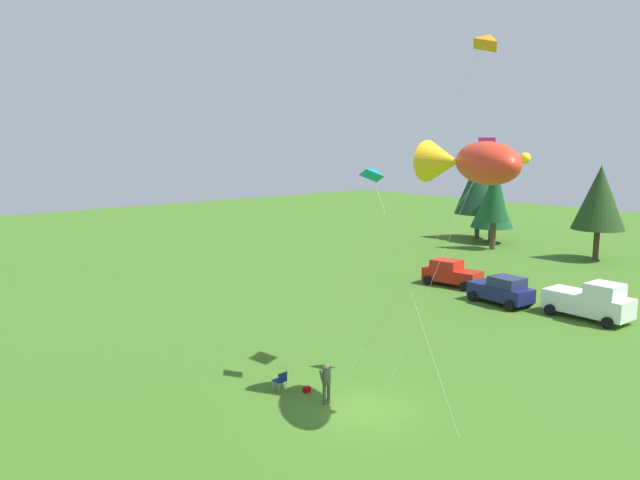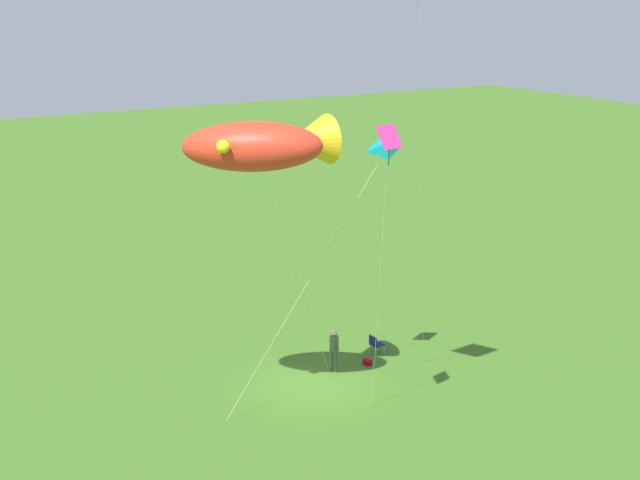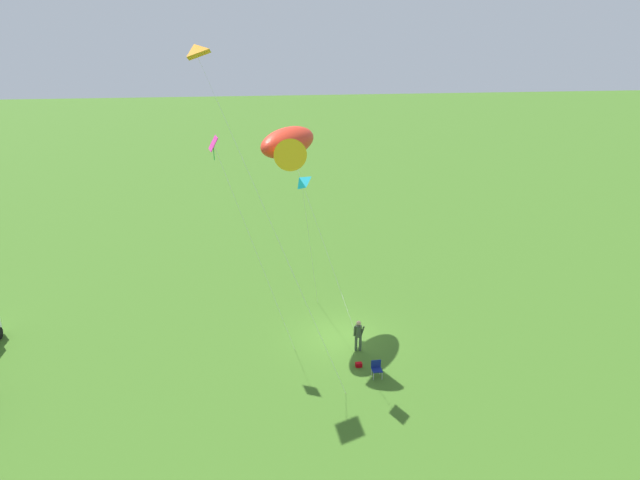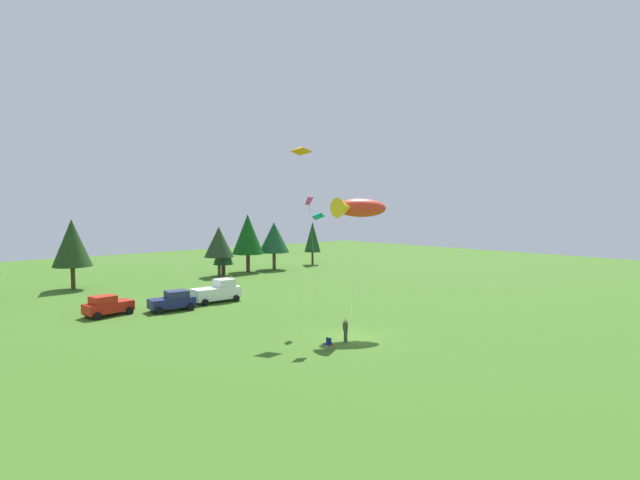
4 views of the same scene
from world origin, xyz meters
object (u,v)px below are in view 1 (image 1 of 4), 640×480
Objects in this scene: backpack_on_grass at (307,389)px; kite_delta_teal at (375,174)px; car_navy_hatch at (502,290)px; kite_delta_orange at (490,41)px; kite_large_fish at (476,163)px; kite_diamond_rainbow at (484,156)px; folding_chair at (281,379)px; truck_white_pickup at (590,301)px; car_red_sedan at (451,273)px; person_kite_flyer at (326,380)px.

kite_delta_teal is (1.23, 2.76, 9.13)m from backpack_on_grass.
car_navy_hatch is (-2.73, 18.94, 0.84)m from backpack_on_grass.
car_navy_hatch is 0.29× the size of kite_delta_orange.
kite_delta_teal is (-4.75, -0.28, -0.60)m from kite_large_fish.
kite_delta_orange is 4.87m from kite_diamond_rainbow.
kite_large_fish is (6.85, 3.77, 9.36)m from folding_chair.
kite_delta_teal is (-1.50, -17.14, 8.14)m from truck_white_pickup.
truck_white_pickup is 19.04m from kite_delta_teal.
car_red_sedan is 0.41× the size of kite_diamond_rainbow.
kite_delta_orange is at bearing -84.29° from truck_white_pickup.
kite_delta_orange is at bearing 120.48° from kite_large_fish.
car_navy_hatch is 20.19m from kite_large_fish.
folding_chair is at bearing -140.41° from backpack_on_grass.
person_kite_flyer reaches higher than backpack_on_grass.
person_kite_flyer is 2.12× the size of folding_chair.
kite_delta_teal is (9.46, -18.02, 8.29)m from car_red_sedan.
folding_chair is at bearing -151.20° from kite_large_fish.
kite_large_fish is at bearing 120.93° from car_red_sedan.
kite_delta_orange is (0.78, -12.66, 13.69)m from truck_white_pickup.
kite_delta_teal is at bearing -124.95° from folding_chair.
person_kite_flyer is 2.46m from folding_chair.
car_red_sedan is at bearing -74.93° from folding_chair.
truck_white_pickup is 0.48× the size of kite_large_fish.
person_kite_flyer is 0.34× the size of truck_white_pickup.
person_kite_flyer is at bearing -144.49° from kite_large_fish.
kite_large_fish is at bearing 26.98° from backpack_on_grass.
kite_delta_orange is (11.73, -13.53, 13.84)m from car_red_sedan.
person_kite_flyer is 0.40× the size of car_red_sedan.
kite_large_fish is 4.11m from kite_diamond_rainbow.
car_red_sedan is 24.40m from kite_large_fish.
folding_chair is 22.73m from car_red_sedan.
car_navy_hatch is at bearing -72.03° from person_kite_flyer.
kite_delta_orange reaches higher than truck_white_pickup.
car_navy_hatch is 0.41× the size of kite_diamond_rainbow.
kite_diamond_rainbow is at bearing -82.81° from truck_white_pickup.
truck_white_pickup is (1.26, 20.08, 0.08)m from person_kite_flyer.
kite_large_fish is at bearing -59.52° from kite_delta_orange.
folding_chair is 0.05× the size of kite_delta_orange.
truck_white_pickup is (3.60, 20.63, 0.61)m from folding_chair.
kite_large_fish is at bearing -76.88° from truck_white_pickup.
kite_diamond_rainbow is at bearing -104.14° from person_kite_flyer.
car_navy_hatch is (-1.86, 19.66, 0.46)m from folding_chair.
kite_diamond_rainbow is at bearing -126.89° from folding_chair.
folding_chair is 19.75m from car_navy_hatch.
kite_delta_orange is (4.38, 7.97, 14.31)m from folding_chair.
truck_white_pickup reaches higher than car_navy_hatch.
car_navy_hatch is 0.45× the size of kite_delta_teal.
kite_diamond_rainbow is (2.43, 6.76, 8.96)m from person_kite_flyer.
folding_chair is at bearing -78.57° from car_navy_hatch.
truck_white_pickup is 0.53× the size of kite_delta_teal.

